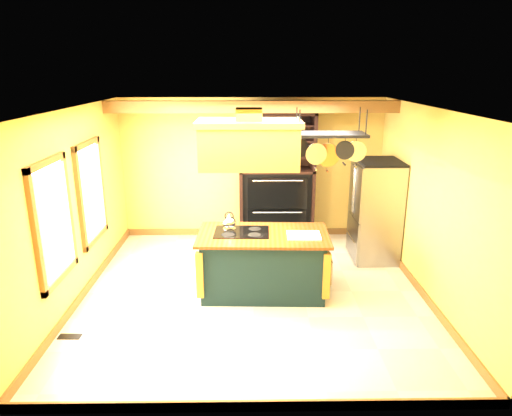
{
  "coord_description": "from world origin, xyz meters",
  "views": [
    {
      "loc": [
        -0.04,
        -6.17,
        3.2
      ],
      "look_at": [
        0.05,
        0.3,
        1.23
      ],
      "focal_mm": 32.0,
      "sensor_mm": 36.0,
      "label": 1
    }
  ],
  "objects_px": {
    "range_hood": "(249,142)",
    "refrigerator": "(375,213)",
    "kitchen_island": "(263,262)",
    "pot_rack": "(330,142)",
    "hutch": "(276,193)"
  },
  "relations": [
    {
      "from": "kitchen_island",
      "to": "hutch",
      "type": "xyz_separation_m",
      "value": [
        0.32,
        2.21,
        0.47
      ]
    },
    {
      "from": "kitchen_island",
      "to": "range_hood",
      "type": "height_order",
      "value": "range_hood"
    },
    {
      "from": "range_hood",
      "to": "pot_rack",
      "type": "distance_m",
      "value": 1.1
    },
    {
      "from": "kitchen_island",
      "to": "refrigerator",
      "type": "xyz_separation_m",
      "value": [
        1.96,
        1.26,
        0.36
      ]
    },
    {
      "from": "range_hood",
      "to": "refrigerator",
      "type": "distance_m",
      "value": 2.88
    },
    {
      "from": "kitchen_island",
      "to": "range_hood",
      "type": "bearing_deg",
      "value": -177.95
    },
    {
      "from": "pot_rack",
      "to": "range_hood",
      "type": "bearing_deg",
      "value": -179.42
    },
    {
      "from": "range_hood",
      "to": "pot_rack",
      "type": "xyz_separation_m",
      "value": [
        1.1,
        0.01,
        0.0
      ]
    },
    {
      "from": "range_hood",
      "to": "hutch",
      "type": "height_order",
      "value": "range_hood"
    },
    {
      "from": "range_hood",
      "to": "hutch",
      "type": "xyz_separation_m",
      "value": [
        0.51,
        2.21,
        -1.3
      ]
    },
    {
      "from": "refrigerator",
      "to": "hutch",
      "type": "relative_size",
      "value": 0.69
    },
    {
      "from": "kitchen_island",
      "to": "refrigerator",
      "type": "distance_m",
      "value": 2.36
    },
    {
      "from": "range_hood",
      "to": "hutch",
      "type": "relative_size",
      "value": 0.57
    },
    {
      "from": "refrigerator",
      "to": "hutch",
      "type": "height_order",
      "value": "hutch"
    },
    {
      "from": "pot_rack",
      "to": "hutch",
      "type": "xyz_separation_m",
      "value": [
        -0.59,
        2.2,
        -1.31
      ]
    }
  ]
}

